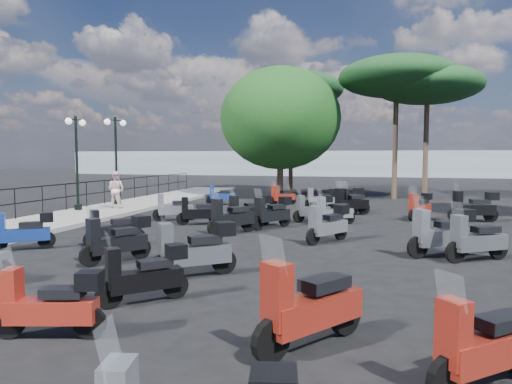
% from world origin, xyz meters
% --- Properties ---
extents(ground, '(120.00, 120.00, 0.00)m').
position_xyz_m(ground, '(0.00, 0.00, 0.00)').
color(ground, black).
rests_on(ground, ground).
extents(sidewalk, '(3.00, 30.00, 0.15)m').
position_xyz_m(sidewalk, '(-6.50, 3.00, 0.07)').
color(sidewalk, slate).
rests_on(sidewalk, ground).
extents(railing, '(0.04, 26.04, 1.10)m').
position_xyz_m(railing, '(-7.80, 2.80, 0.90)').
color(railing, black).
rests_on(railing, sidewalk).
extents(lamp_post_1, '(0.31, 1.14, 3.85)m').
position_xyz_m(lamp_post_1, '(-7.42, 3.73, 2.35)').
color(lamp_post_1, black).
rests_on(lamp_post_1, sidewalk).
extents(lamp_post_2, '(0.56, 1.14, 4.01)m').
position_xyz_m(lamp_post_2, '(-7.12, 6.19, 2.44)').
color(lamp_post_2, black).
rests_on(lamp_post_2, sidewalk).
extents(pedestrian_far, '(0.80, 0.64, 1.58)m').
position_xyz_m(pedestrian_far, '(-6.26, 4.74, 0.94)').
color(pedestrian_far, beige).
rests_on(pedestrian_far, sidewalk).
extents(scooter_1, '(1.07, 1.45, 1.32)m').
position_xyz_m(scooter_1, '(-1.04, -3.63, 0.50)').
color(scooter_1, black).
rests_on(scooter_1, ground).
extents(scooter_2, '(1.29, 1.07, 1.22)m').
position_xyz_m(scooter_2, '(-4.08, -3.03, 0.46)').
color(scooter_2, black).
rests_on(scooter_2, ground).
extents(scooter_3, '(1.46, 0.90, 1.28)m').
position_xyz_m(scooter_3, '(-2.65, 2.73, 0.44)').
color(scooter_3, black).
rests_on(scooter_3, ground).
extents(scooter_4, '(1.42, 0.87, 1.24)m').
position_xyz_m(scooter_4, '(-1.43, 2.05, 0.43)').
color(scooter_4, black).
rests_on(scooter_4, ground).
extents(scooter_5, '(1.44, 0.83, 1.23)m').
position_xyz_m(scooter_5, '(-2.79, 8.38, 0.43)').
color(scooter_5, black).
rests_on(scooter_5, ground).
extents(scooter_6, '(1.46, 0.61, 1.18)m').
position_xyz_m(scooter_6, '(0.45, -7.64, 0.44)').
color(scooter_6, black).
rests_on(scooter_6, ground).
extents(scooter_7, '(1.19, 1.16, 1.20)m').
position_xyz_m(scooter_7, '(0.93, -6.03, 0.45)').
color(scooter_7, black).
rests_on(scooter_7, ground).
extents(scooter_8, '(1.24, 1.14, 1.26)m').
position_xyz_m(scooter_8, '(-2.12, -2.09, 0.44)').
color(scooter_8, black).
rests_on(scooter_8, ground).
extents(scooter_9, '(1.36, 1.30, 1.36)m').
position_xyz_m(scooter_9, '(0.37, 2.15, 0.51)').
color(scooter_9, black).
rests_on(scooter_9, ground).
extents(scooter_10, '(1.09, 1.45, 1.33)m').
position_xyz_m(scooter_10, '(1.21, 2.00, 0.50)').
color(scooter_10, black).
rests_on(scooter_10, ground).
extents(scooter_11, '(1.14, 1.16, 1.22)m').
position_xyz_m(scooter_11, '(0.11, 9.07, 0.42)').
color(scooter_11, black).
rests_on(scooter_11, ground).
extents(scooter_13, '(1.47, 1.23, 1.39)m').
position_xyz_m(scooter_13, '(1.10, -4.33, 0.53)').
color(scooter_13, black).
rests_on(scooter_13, ground).
extents(scooter_14, '(1.16, 1.46, 1.40)m').
position_xyz_m(scooter_14, '(0.23, 0.63, 0.49)').
color(scooter_14, black).
rests_on(scooter_14, ground).
extents(scooter_15, '(1.36, 0.99, 1.23)m').
position_xyz_m(scooter_15, '(2.32, 3.85, 0.46)').
color(scooter_15, black).
rests_on(scooter_15, ground).
extents(scooter_16, '(1.39, 0.97, 1.26)m').
position_xyz_m(scooter_16, '(3.09, 3.24, 0.44)').
color(scooter_16, black).
rests_on(scooter_16, ground).
extents(scooter_17, '(0.94, 1.60, 1.37)m').
position_xyz_m(scooter_17, '(3.52, 6.54, 0.52)').
color(scooter_17, black).
rests_on(scooter_17, ground).
extents(scooter_18, '(1.26, 1.12, 1.27)m').
position_xyz_m(scooter_18, '(5.59, -7.61, 0.44)').
color(scooter_18, black).
rests_on(scooter_18, ground).
extents(scooter_19, '(1.18, 1.56, 1.47)m').
position_xyz_m(scooter_19, '(3.73, -7.09, 0.51)').
color(scooter_19, black).
rests_on(scooter_19, ground).
extents(scooter_20, '(1.61, 1.16, 1.45)m').
position_xyz_m(scooter_20, '(6.02, -1.14, 0.55)').
color(scooter_20, black).
rests_on(scooter_20, ground).
extents(scooter_21, '(1.06, 1.46, 1.32)m').
position_xyz_m(scooter_21, '(3.25, -0.06, 0.50)').
color(scooter_21, black).
rests_on(scooter_21, ground).
extents(scooter_22, '(1.46, 1.19, 1.41)m').
position_xyz_m(scooter_22, '(3.52, 5.94, 0.49)').
color(scooter_22, black).
rests_on(scooter_22, ground).
extents(scooter_23, '(1.44, 0.75, 1.20)m').
position_xyz_m(scooter_23, '(2.14, 7.86, 0.45)').
color(scooter_23, black).
rests_on(scooter_23, ground).
extents(scooter_27, '(1.49, 1.05, 1.36)m').
position_xyz_m(scooter_27, '(6.70, -1.47, 0.47)').
color(scooter_27, black).
rests_on(scooter_27, ground).
extents(scooter_28, '(0.96, 1.45, 1.27)m').
position_xyz_m(scooter_28, '(6.09, 5.34, 0.48)').
color(scooter_28, black).
rests_on(scooter_28, ground).
extents(scooter_29, '(1.77, 0.75, 1.43)m').
position_xyz_m(scooter_29, '(7.91, 5.18, 0.54)').
color(scooter_29, black).
rests_on(scooter_29, ground).
extents(broadleaf_tree, '(6.80, 6.80, 7.38)m').
position_xyz_m(broadleaf_tree, '(-0.80, 12.95, 4.49)').
color(broadleaf_tree, '#38281E').
rests_on(broadleaf_tree, ground).
extents(pine_0, '(6.30, 6.30, 7.76)m').
position_xyz_m(pine_0, '(5.47, 13.69, 6.64)').
color(pine_0, '#38281E').
rests_on(pine_0, ground).
extents(pine_1, '(5.84, 5.84, 7.21)m').
position_xyz_m(pine_1, '(7.09, 14.02, 6.17)').
color(pine_1, '#38281E').
rests_on(pine_1, ground).
extents(pine_2, '(6.74, 6.74, 7.80)m').
position_xyz_m(pine_2, '(-0.90, 16.77, 6.60)').
color(pine_2, '#38281E').
rests_on(pine_2, ground).
extents(distant_hills, '(70.00, 8.00, 3.00)m').
position_xyz_m(distant_hills, '(0.00, 45.00, 1.50)').
color(distant_hills, gray).
rests_on(distant_hills, ground).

